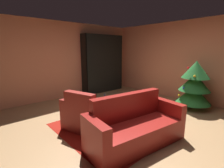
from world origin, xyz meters
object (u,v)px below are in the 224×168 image
Objects in this scene: bookshelf_unit at (106,64)px; couch_red at (135,128)px; decorated_tree at (195,84)px; book_stack_on_table at (115,105)px; armchair_red at (88,115)px; bottle_on_table at (105,101)px; coffee_table at (113,109)px.

bookshelf_unit is 4.05m from couch_red.
book_stack_on_table is at bearing -104.18° from decorated_tree.
bottle_on_table is at bearing 72.14° from armchair_red.
coffee_table is 2.34× the size of bottle_on_table.
decorated_tree is (0.93, 2.96, 0.40)m from armchair_red.
armchair_red is 5.43× the size of book_stack_on_table.
armchair_red reaches higher than book_stack_on_table.
bottle_on_table is at bearing -147.90° from coffee_table.
coffee_table is at bearing -104.93° from decorated_tree.
decorated_tree is (-0.10, 2.64, 0.40)m from couch_red.
bookshelf_unit is 3.46m from armchair_red.
book_stack_on_table is (0.04, 0.02, 0.10)m from coffee_table.
book_stack_on_table is 0.23m from bottle_on_table.
bookshelf_unit is at bearing 134.15° from armchair_red.
armchair_red is at bearing -119.91° from coffee_table.
bookshelf_unit is at bearing 148.12° from couch_red.
armchair_red is 3.12m from decorated_tree.
decorated_tree is at bearing 92.08° from couch_red.
armchair_red is 0.47m from bottle_on_table.
armchair_red reaches higher than coffee_table.
book_stack_on_table is 0.16× the size of decorated_tree.
coffee_table is 2.60m from decorated_tree.
decorated_tree reaches higher than coffee_table.
decorated_tree is at bearing 72.61° from bottle_on_table.
couch_red is 3.06× the size of coffee_table.
armchair_red is (2.35, -2.42, -0.78)m from bookshelf_unit.
couch_red is 2.67m from decorated_tree.
book_stack_on_table is (0.30, 0.48, 0.20)m from armchair_red.
bottle_on_table is (-0.14, -0.09, 0.16)m from coffee_table.
bottle_on_table is at bearing 177.10° from couch_red.
bookshelf_unit is 8.35× the size of bottle_on_table.
decorated_tree is (0.81, 2.59, 0.13)m from bottle_on_table.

